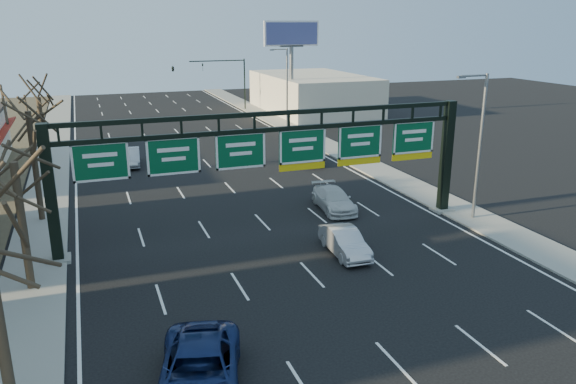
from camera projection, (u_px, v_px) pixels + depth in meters
name	position (u px, v px, depth m)	size (l,w,h in m)	color
ground	(329.00, 292.00, 25.72)	(160.00, 160.00, 0.00)	black
sidewalk_left	(46.00, 197.00, 39.44)	(3.00, 120.00, 0.12)	gray
sidewalk_right	(370.00, 166.00, 47.89)	(3.00, 120.00, 0.12)	gray
lane_markings	(223.00, 181.00, 43.68)	(21.60, 120.00, 0.01)	white
sign_gantry	(275.00, 156.00, 31.61)	(24.60, 1.20, 7.20)	black
building_right_distant	(313.00, 93.00, 76.49)	(12.00, 20.00, 5.00)	beige
tree_gantry	(10.00, 138.00, 23.91)	(3.60, 3.60, 8.48)	#30261A
tree_mid	(25.00, 94.00, 32.68)	(3.60, 3.60, 9.24)	#30261A
tree_far	(36.00, 83.00, 41.76)	(3.60, 3.60, 8.86)	#30261A
streetlight_near	(479.00, 140.00, 33.74)	(2.15, 0.22, 9.00)	slate
streetlight_far	(286.00, 84.00, 64.27)	(2.15, 0.22, 9.00)	slate
billboard_right	(291.00, 46.00, 68.42)	(7.00, 0.50, 12.00)	slate
traffic_signal_mast	(201.00, 71.00, 75.38)	(10.16, 0.54, 7.00)	black
car_blue_suv	(199.00, 372.00, 18.49)	(2.69, 5.84, 1.62)	navy
car_silver_sedan	(345.00, 242.00, 29.75)	(1.47, 4.23, 1.39)	#BCBCC1
car_white_wagon	(334.00, 199.00, 36.81)	(1.97, 4.84, 1.40)	silver
car_grey_far	(310.00, 155.00, 48.97)	(1.77, 4.40, 1.50)	#3A3C3F
car_silver_distant	(130.00, 157.00, 48.19)	(1.56, 4.47, 1.47)	#AEADB2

